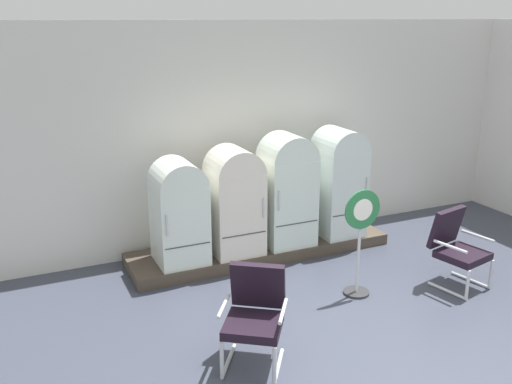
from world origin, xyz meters
TOP-DOWN VIEW (x-y plane):
  - ground at (0.00, 0.00)m, footprint 12.00×10.00m
  - back_wall at (0.00, 3.66)m, footprint 11.76×0.12m
  - display_plinth at (0.00, 3.02)m, footprint 3.76×0.95m
  - refrigerator_0 at (-1.21, 2.92)m, footprint 0.64×0.69m
  - refrigerator_1 at (-0.43, 2.92)m, footprint 0.67×0.68m
  - refrigerator_2 at (0.35, 2.90)m, footprint 0.69×0.64m
  - refrigerator_3 at (1.22, 2.93)m, footprint 0.62×0.70m
  - armchair_left at (-1.15, 0.66)m, footprint 0.80×0.83m
  - armchair_right at (1.82, 1.12)m, footprint 0.69×0.74m
  - sign_stand at (0.56, 1.40)m, footprint 0.48×0.32m

SIDE VIEW (x-z plane):
  - ground at x=0.00m, z-range -0.05..0.00m
  - display_plinth at x=0.00m, z-range 0.00..0.16m
  - armchair_left at x=-1.15m, z-range 0.05..1.03m
  - armchair_right at x=1.82m, z-range 0.05..1.03m
  - sign_stand at x=0.56m, z-range -0.01..1.34m
  - refrigerator_0 at x=-1.21m, z-range 0.19..1.57m
  - refrigerator_1 at x=-0.43m, z-range 0.20..1.66m
  - refrigerator_2 at x=0.35m, z-range 0.20..1.79m
  - refrigerator_3 at x=1.22m, z-range 0.21..1.79m
  - back_wall at x=0.00m, z-range 0.01..3.24m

